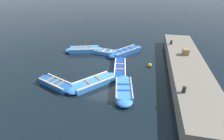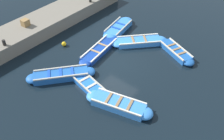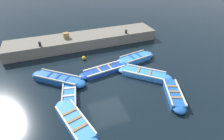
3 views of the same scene
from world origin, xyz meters
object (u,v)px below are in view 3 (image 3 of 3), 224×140
at_px(boat_mid_row, 75,122).
at_px(boat_tucked, 105,70).
at_px(bollard_north, 40,44).
at_px(bollard_mid_north, 126,32).
at_px(boat_broadside, 174,94).
at_px(boat_drifting, 144,74).
at_px(boat_far_corner, 58,79).
at_px(wooden_crate, 66,35).
at_px(buoy_orange_near, 84,58).
at_px(boat_end_of_row, 69,94).
at_px(boat_near_quay, 135,58).

height_order(boat_mid_row, boat_tucked, boat_mid_row).
distance_m(bollard_north, bollard_mid_north, 7.46).
height_order(boat_broadside, boat_tucked, boat_broadside).
bearing_deg(boat_mid_row, boat_drifting, 115.51).
xyz_separation_m(boat_tucked, bollard_north, (-3.98, -4.04, 0.94)).
bearing_deg(boat_drifting, boat_far_corner, -104.11).
bearing_deg(wooden_crate, boat_tucked, 20.95).
bearing_deg(buoy_orange_near, bollard_north, -120.00).
bearing_deg(buoy_orange_near, boat_drifting, 42.96).
xyz_separation_m(boat_end_of_row, boat_far_corner, (-1.65, -0.46, 0.05)).
xyz_separation_m(boat_end_of_row, boat_near_quay, (-2.33, 5.52, 0.03)).
distance_m(boat_end_of_row, boat_mid_row, 2.23).
distance_m(bollard_north, buoy_orange_near, 3.64).
distance_m(boat_drifting, boat_far_corner, 5.75).
bearing_deg(boat_mid_row, bollard_north, -171.17).
bearing_deg(bollard_mid_north, boat_broadside, -3.17).
bearing_deg(boat_drifting, bollard_north, -129.97).
distance_m(boat_drifting, wooden_crate, 7.63).
bearing_deg(bollard_north, boat_tucked, 45.44).
relative_size(bollard_north, bollard_mid_north, 1.00).
bearing_deg(boat_near_quay, boat_drifting, -10.90).
xyz_separation_m(bollard_north, wooden_crate, (-0.89, 2.18, 0.05)).
distance_m(boat_mid_row, bollard_north, 8.00).
height_order(boat_drifting, buoy_orange_near, boat_drifting).
distance_m(bollard_mid_north, wooden_crate, 5.35).
bearing_deg(boat_end_of_row, boat_mid_row, -1.90).
distance_m(boat_tucked, wooden_crate, 5.31).
bearing_deg(boat_end_of_row, bollard_mid_north, 132.38).
bearing_deg(boat_tucked, bollard_north, -134.56).
height_order(boat_end_of_row, boat_near_quay, boat_near_quay).
relative_size(boat_mid_row, bollard_mid_north, 10.48).
xyz_separation_m(boat_drifting, wooden_crate, (-6.27, -4.24, 0.97)).
height_order(boat_end_of_row, boat_drifting, boat_drifting).
xyz_separation_m(boat_drifting, boat_broadside, (2.42, 0.61, 0.00)).
relative_size(bollard_north, buoy_orange_near, 1.16).
distance_m(boat_end_of_row, buoy_orange_near, 4.24).
relative_size(boat_end_of_row, boat_drifting, 0.96).
relative_size(boat_far_corner, bollard_mid_north, 10.05).
bearing_deg(boat_broadside, boat_far_corner, -121.72).
relative_size(boat_end_of_row, boat_tucked, 0.84).
height_order(boat_near_quay, bollard_mid_north, bollard_mid_north).
bearing_deg(bollard_mid_north, wooden_crate, -99.58).
distance_m(boat_mid_row, boat_tucked, 4.79).
xyz_separation_m(wooden_crate, buoy_orange_near, (2.65, 0.87, -0.99)).
bearing_deg(boat_end_of_row, bollard_north, -167.04).
distance_m(boat_end_of_row, wooden_crate, 6.65).
bearing_deg(bollard_north, boat_far_corner, 11.90).
xyz_separation_m(boat_broadside, wooden_crate, (-8.69, -4.85, 0.97)).
relative_size(boat_near_quay, boat_mid_row, 0.93).
distance_m(boat_end_of_row, boat_drifting, 5.13).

